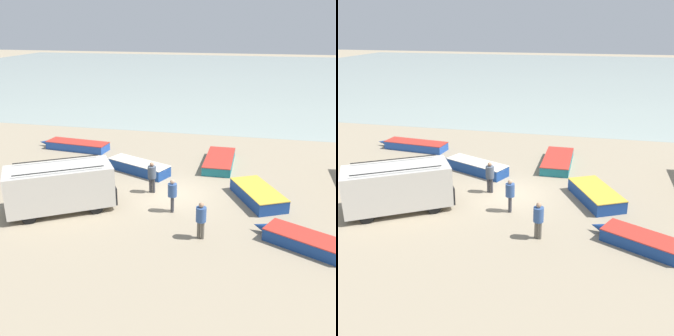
{
  "view_description": "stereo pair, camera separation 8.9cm",
  "coord_description": "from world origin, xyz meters",
  "views": [
    {
      "loc": [
        4.05,
        -18.55,
        8.56
      ],
      "look_at": [
        -0.39,
        1.23,
        1.0
      ],
      "focal_mm": 42.0,
      "sensor_mm": 36.0,
      "label": 1
    },
    {
      "loc": [
        4.14,
        -18.53,
        8.56
      ],
      "look_at": [
        -0.39,
        1.23,
        1.0
      ],
      "focal_mm": 42.0,
      "sensor_mm": 36.0,
      "label": 2
    }
  ],
  "objects": [
    {
      "name": "ground_plane",
      "position": [
        0.0,
        0.0,
        0.0
      ],
      "size": [
        200.0,
        200.0,
        0.0
      ],
      "primitive_type": "plane",
      "color": "gray"
    },
    {
      "name": "sea_water",
      "position": [
        0.0,
        52.0,
        0.0
      ],
      "size": [
        120.0,
        80.0,
        0.01
      ],
      "primitive_type": "cube",
      "color": "#99A89E",
      "rests_on": "ground_plane"
    },
    {
      "name": "parked_van",
      "position": [
        -4.7,
        -2.92,
        1.22
      ],
      "size": [
        5.32,
        4.37,
        2.35
      ],
      "rotation": [
        0.0,
        0.0,
        0.55
      ],
      "color": "beige",
      "rests_on": "ground_plane"
    },
    {
      "name": "fishing_rowboat_0",
      "position": [
        -2.74,
        2.85,
        0.33
      ],
      "size": [
        4.79,
        2.79,
        0.66
      ],
      "rotation": [
        0.0,
        0.0,
        2.72
      ],
      "color": "navy",
      "rests_on": "ground_plane"
    },
    {
      "name": "fishing_rowboat_1",
      "position": [
        -8.28,
        6.18,
        0.29
      ],
      "size": [
        5.47,
        1.79,
        0.57
      ],
      "rotation": [
        0.0,
        0.0,
        3.04
      ],
      "color": "#234CA3",
      "rests_on": "ground_plane"
    },
    {
      "name": "fishing_rowboat_2",
      "position": [
        2.09,
        5.21,
        0.28
      ],
      "size": [
        1.72,
        5.2,
        0.55
      ],
      "rotation": [
        0.0,
        0.0,
        1.57
      ],
      "color": "#1E757F",
      "rests_on": "ground_plane"
    },
    {
      "name": "fishing_rowboat_3",
      "position": [
        6.29,
        -3.82,
        0.28
      ],
      "size": [
        3.83,
        2.52,
        0.56
      ],
      "rotation": [
        0.0,
        0.0,
        2.68
      ],
      "color": "navy",
      "rests_on": "ground_plane"
    },
    {
      "name": "fishing_rowboat_4",
      "position": [
        4.46,
        0.33,
        0.33
      ],
      "size": [
        3.01,
        4.27,
        0.66
      ],
      "rotation": [
        0.0,
        0.0,
        2.04
      ],
      "color": "navy",
      "rests_on": "ground_plane"
    },
    {
      "name": "fisherman_0",
      "position": [
        -0.99,
        0.03,
        1.02
      ],
      "size": [
        0.45,
        0.45,
        1.7
      ],
      "rotation": [
        0.0,
        0.0,
        4.69
      ],
      "color": "#38383D",
      "rests_on": "ground_plane"
    },
    {
      "name": "fisherman_1",
      "position": [
        0.53,
        -1.94,
        0.99
      ],
      "size": [
        0.43,
        0.43,
        1.65
      ],
      "rotation": [
        0.0,
        0.0,
        0.11
      ],
      "color": "#38383D",
      "rests_on": "ground_plane"
    },
    {
      "name": "fisherman_2",
      "position": [
        2.21,
        -4.12,
        0.99
      ],
      "size": [
        0.43,
        0.43,
        1.65
      ],
      "rotation": [
        0.0,
        0.0,
        1.4
      ],
      "color": "#5B564C",
      "rests_on": "ground_plane"
    }
  ]
}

